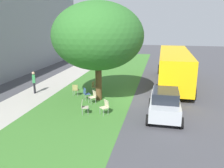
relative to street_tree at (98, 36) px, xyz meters
name	(u,v)px	position (x,y,z in m)	size (l,w,h in m)	color
ground	(135,100)	(0.42, -2.55, -4.43)	(80.00, 80.00, 0.00)	#424247
grass_verge	(92,97)	(0.42, 0.65, -4.42)	(48.00, 6.00, 0.01)	#3D752D
sidewalk_strip	(37,93)	(0.42, 5.05, -4.42)	(48.00, 2.80, 0.01)	#ADA89E
street_tree	(98,36)	(0.00, 0.00, 0.00)	(6.10, 6.10, 6.69)	brown
chair_0	(93,96)	(-0.85, 0.17, -3.91)	(0.59, 0.59, 0.88)	beige
chair_1	(76,89)	(0.43, 1.89, -3.91)	(0.45, 0.44, 0.88)	olive
chair_2	(105,106)	(-2.57, -1.09, -3.91)	(0.59, 0.59, 0.88)	beige
chair_3	(86,93)	(-0.29, 0.84, -3.91)	(0.58, 0.58, 0.88)	#335184
chair_4	(94,86)	(1.61, 0.79, -3.91)	(0.48, 0.48, 0.88)	olive
chair_5	(84,106)	(-2.82, 0.15, -3.91)	(0.52, 0.52, 0.88)	#ADA393
parked_car	(165,103)	(-2.21, -4.53, -3.59)	(3.70, 1.92, 1.65)	#ADB2B7
school_bus	(174,65)	(5.40, -5.30, -2.67)	(10.40, 2.80, 2.88)	yellow
pedestrian_0	(34,82)	(0.43, 5.24, -3.50)	(0.41, 0.34, 1.69)	black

